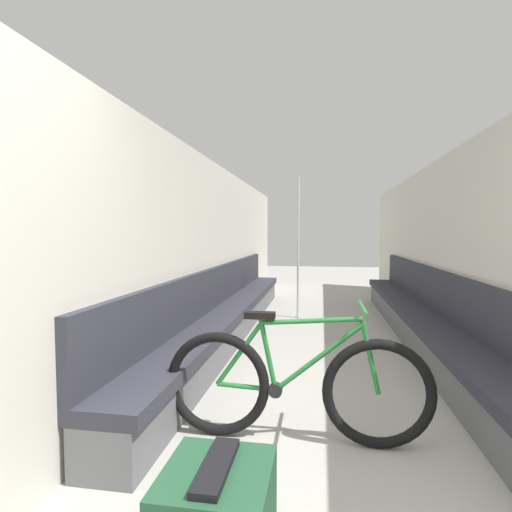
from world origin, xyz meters
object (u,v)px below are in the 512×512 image
object	(u,v)px
bicycle	(295,386)
grab_pole_near	(298,249)
bench_seat_row_right	(422,320)
bench_seat_row_left	(230,314)

from	to	relation	value
bicycle	grab_pole_near	distance (m)	3.89
bench_seat_row_right	bicycle	size ratio (longest dim) A/B	3.67
bicycle	grab_pole_near	xyz separation A→B (m)	(-0.21, 3.82, 0.73)
bench_seat_row_left	bench_seat_row_right	xyz separation A→B (m)	(2.42, 0.00, 0.00)
bench_seat_row_left	bench_seat_row_right	bearing A→B (deg)	0.00
bench_seat_row_right	grab_pole_near	size ratio (longest dim) A/B	2.84
bench_seat_row_left	bicycle	distance (m)	2.74
bench_seat_row_right	grab_pole_near	distance (m)	2.20
bicycle	grab_pole_near	world-z (taller)	grab_pole_near
bench_seat_row_left	bench_seat_row_right	world-z (taller)	same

